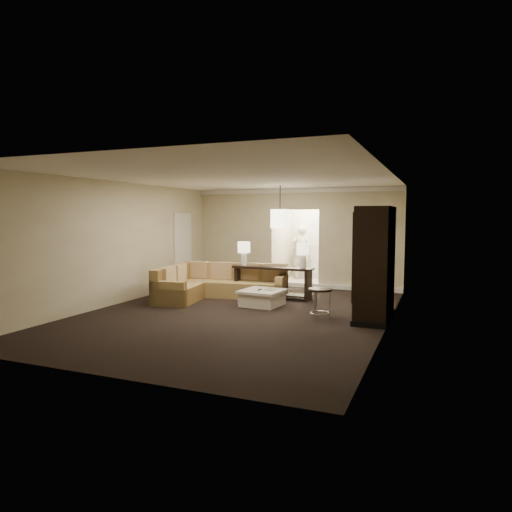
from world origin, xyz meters
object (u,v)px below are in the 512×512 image
at_px(console_table, 273,279).
at_px(drink_table, 320,297).
at_px(sectional_sofa, 215,285).
at_px(armoire, 375,266).
at_px(person, 302,249).
at_px(coffee_table, 262,298).

relative_size(console_table, drink_table, 3.40).
distance_m(sectional_sofa, armoire, 4.14).
xyz_separation_m(sectional_sofa, person, (1.01, 4.12, 0.63)).
height_order(sectional_sofa, drink_table, sectional_sofa).
xyz_separation_m(sectional_sofa, drink_table, (2.97, -1.25, 0.09)).
xyz_separation_m(console_table, person, (-0.32, 3.60, 0.50)).
relative_size(sectional_sofa, coffee_table, 2.95).
bearing_deg(armoire, drink_table, -162.64).
bearing_deg(drink_table, armoire, 17.36).
bearing_deg(console_table, drink_table, -45.83).
distance_m(coffee_table, armoire, 2.70).
bearing_deg(person, console_table, 83.79).
height_order(coffee_table, armoire, armoire).
xyz_separation_m(coffee_table, drink_table, (1.52, -0.77, 0.24)).
bearing_deg(coffee_table, person, 95.40).
height_order(coffee_table, console_table, console_table).
distance_m(coffee_table, drink_table, 1.73).
height_order(console_table, person, person).
bearing_deg(armoire, console_table, 151.02).
xyz_separation_m(coffee_table, console_table, (-0.12, 1.00, 0.28)).
distance_m(armoire, drink_table, 1.22).
bearing_deg(sectional_sofa, armoire, -21.41).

